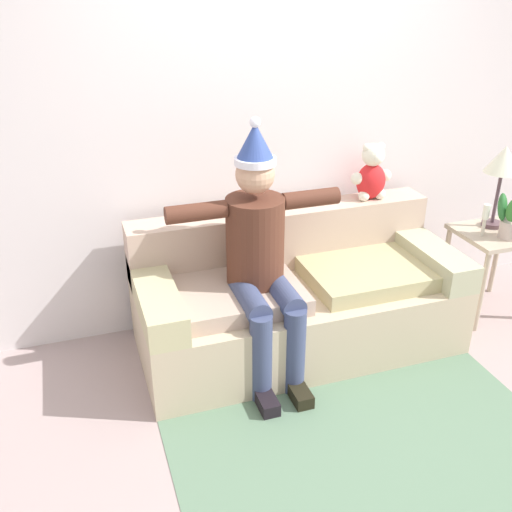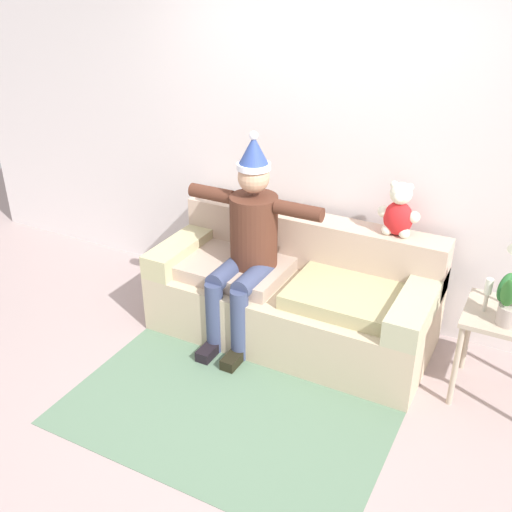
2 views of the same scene
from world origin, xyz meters
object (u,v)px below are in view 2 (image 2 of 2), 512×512
(potted_plant, at_px, (512,301))
(candle_tall, at_px, (488,291))
(person_seated, at_px, (247,240))
(couch, at_px, (294,293))
(teddy_bear, at_px, (399,212))
(side_table, at_px, (506,330))

(potted_plant, height_order, candle_tall, potted_plant)
(person_seated, height_order, potted_plant, person_seated)
(couch, distance_m, teddy_bear, 0.96)
(person_seated, bearing_deg, side_table, 3.16)
(teddy_bear, height_order, side_table, teddy_bear)
(side_table, distance_m, potted_plant, 0.28)
(teddy_bear, bearing_deg, couch, -156.60)
(candle_tall, bearing_deg, teddy_bear, 151.78)
(potted_plant, bearing_deg, candle_tall, 150.53)
(teddy_bear, distance_m, candle_tall, 0.80)
(person_seated, distance_m, potted_plant, 1.74)
(candle_tall, bearing_deg, potted_plant, -29.47)
(teddy_bear, height_order, potted_plant, teddy_bear)
(couch, xyz_separation_m, person_seated, (-0.30, -0.16, 0.44))
(side_table, xyz_separation_m, potted_plant, (0.00, -0.10, 0.26))
(person_seated, bearing_deg, candle_tall, 2.73)
(side_table, xyz_separation_m, candle_tall, (-0.14, -0.02, 0.25))
(couch, height_order, person_seated, person_seated)
(couch, distance_m, side_table, 1.45)
(couch, bearing_deg, candle_tall, -3.86)
(couch, distance_m, potted_plant, 1.52)
(potted_plant, distance_m, candle_tall, 0.17)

